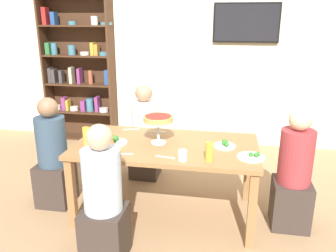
% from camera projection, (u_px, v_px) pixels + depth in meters
% --- Properties ---
extents(ground_plane, '(12.00, 12.00, 0.00)m').
position_uv_depth(ground_plane, '(166.00, 212.00, 3.48)').
color(ground_plane, '#9E7A56').
extents(rear_partition, '(8.00, 0.12, 2.80)m').
position_uv_depth(rear_partition, '(193.00, 52.00, 5.11)').
color(rear_partition, beige).
rests_on(rear_partition, ground_plane).
extents(dining_table, '(1.73, 0.94, 0.74)m').
position_uv_depth(dining_table, '(166.00, 152.00, 3.28)').
color(dining_table, olive).
rests_on(dining_table, ground_plane).
extents(bookshelf, '(1.12, 0.30, 2.21)m').
position_uv_depth(bookshelf, '(79.00, 70.00, 5.33)').
color(bookshelf, '#422819').
rests_on(bookshelf, ground_plane).
extents(television, '(0.91, 0.05, 0.54)m').
position_uv_depth(television, '(246.00, 23.00, 4.77)').
color(television, black).
extents(diner_near_left, '(0.34, 0.34, 1.15)m').
position_uv_depth(diner_near_left, '(103.00, 204.00, 2.68)').
color(diner_near_left, '#382D28').
rests_on(diner_near_left, ground_plane).
extents(diner_head_east, '(0.34, 0.34, 1.15)m').
position_uv_depth(diner_head_east, '(293.00, 178.00, 3.12)').
color(diner_head_east, '#382D28').
rests_on(diner_head_east, ground_plane).
extents(diner_head_west, '(0.34, 0.34, 1.15)m').
position_uv_depth(diner_head_west, '(53.00, 160.00, 3.51)').
color(diner_head_west, '#382D28').
rests_on(diner_head_west, ground_plane).
extents(diner_far_left, '(0.34, 0.34, 1.15)m').
position_uv_depth(diner_far_left, '(145.00, 139.00, 4.14)').
color(diner_far_left, '#382D28').
rests_on(diner_far_left, ground_plane).
extents(deep_dish_pizza_stand, '(0.31, 0.31, 0.27)m').
position_uv_depth(deep_dish_pizza_stand, '(158.00, 121.00, 3.21)').
color(deep_dish_pizza_stand, silver).
rests_on(deep_dish_pizza_stand, dining_table).
extents(salad_plate_near_diner, '(0.21, 0.21, 0.07)m').
position_uv_depth(salad_plate_near_diner, '(225.00, 145.00, 3.18)').
color(salad_plate_near_diner, white).
rests_on(salad_plate_near_diner, dining_table).
extents(salad_plate_far_diner, '(0.24, 0.24, 0.07)m').
position_uv_depth(salad_plate_far_diner, '(115.00, 141.00, 3.28)').
color(salad_plate_far_diner, white).
rests_on(salad_plate_far_diner, dining_table).
extents(salad_plate_spare, '(0.24, 0.24, 0.05)m').
position_uv_depth(salad_plate_spare, '(252.00, 157.00, 2.93)').
color(salad_plate_spare, white).
rests_on(salad_plate_spare, dining_table).
extents(beer_glass_amber_tall, '(0.07, 0.07, 0.16)m').
position_uv_depth(beer_glass_amber_tall, '(209.00, 152.00, 2.85)').
color(beer_glass_amber_tall, gold).
rests_on(beer_glass_amber_tall, dining_table).
extents(beer_glass_amber_short, '(0.07, 0.07, 0.17)m').
position_uv_depth(beer_glass_amber_short, '(86.00, 136.00, 3.22)').
color(beer_glass_amber_short, gold).
rests_on(beer_glass_amber_short, dining_table).
extents(beer_glass_amber_spare, '(0.07, 0.07, 0.16)m').
position_uv_depth(beer_glass_amber_spare, '(109.00, 142.00, 3.08)').
color(beer_glass_amber_spare, gold).
rests_on(beer_glass_amber_spare, dining_table).
extents(water_glass_clear_near, '(0.07, 0.07, 0.09)m').
position_uv_depth(water_glass_clear_near, '(183.00, 155.00, 2.87)').
color(water_glass_clear_near, white).
rests_on(water_glass_clear_near, dining_table).
extents(cutlery_fork_near, '(0.18, 0.06, 0.00)m').
position_uv_depth(cutlery_fork_near, '(123.00, 154.00, 3.01)').
color(cutlery_fork_near, silver).
rests_on(cutlery_fork_near, dining_table).
extents(cutlery_knife_near, '(0.18, 0.04, 0.00)m').
position_uv_depth(cutlery_knife_near, '(165.00, 157.00, 2.95)').
color(cutlery_knife_near, silver).
rests_on(cutlery_knife_near, dining_table).
extents(cutlery_fork_far, '(0.18, 0.07, 0.00)m').
position_uv_depth(cutlery_fork_far, '(131.00, 129.00, 3.67)').
color(cutlery_fork_far, silver).
rests_on(cutlery_fork_far, dining_table).
extents(cutlery_knife_far, '(0.18, 0.03, 0.00)m').
position_uv_depth(cutlery_knife_far, '(157.00, 132.00, 3.60)').
color(cutlery_knife_far, silver).
rests_on(cutlery_knife_far, dining_table).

